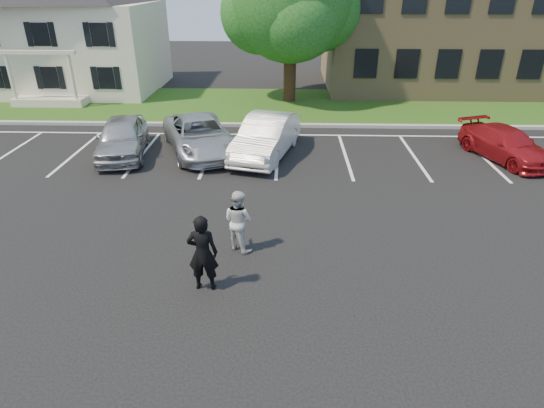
{
  "coord_description": "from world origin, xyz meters",
  "views": [
    {
      "loc": [
        0.34,
        -9.64,
        6.58
      ],
      "look_at": [
        0.0,
        1.0,
        1.25
      ],
      "focal_mm": 30.0,
      "sensor_mm": 36.0,
      "label": 1
    }
  ],
  "objects_px": {
    "car_silver_minivan": "(200,135)",
    "tree": "(293,2)",
    "man_white_shirt": "(238,220)",
    "car_white_sedan": "(266,137)",
    "car_red_compact": "(506,144)",
    "house": "(72,27)",
    "office_building": "(502,19)",
    "car_silver_west": "(122,137)",
    "man_black_suit": "(203,253)"
  },
  "relations": [
    {
      "from": "man_black_suit",
      "to": "car_silver_minivan",
      "type": "relative_size",
      "value": 0.37
    },
    {
      "from": "house",
      "to": "office_building",
      "type": "relative_size",
      "value": 0.46
    },
    {
      "from": "man_white_shirt",
      "to": "car_silver_west",
      "type": "xyz_separation_m",
      "value": [
        -5.43,
        7.04,
        -0.09
      ]
    },
    {
      "from": "car_white_sedan",
      "to": "car_red_compact",
      "type": "relative_size",
      "value": 1.15
    },
    {
      "from": "house",
      "to": "office_building",
      "type": "height_order",
      "value": "office_building"
    },
    {
      "from": "tree",
      "to": "man_black_suit",
      "type": "height_order",
      "value": "tree"
    },
    {
      "from": "office_building",
      "to": "man_white_shirt",
      "type": "xyz_separation_m",
      "value": [
        -14.88,
        -21.19,
        -3.31
      ]
    },
    {
      "from": "car_red_compact",
      "to": "house",
      "type": "bearing_deg",
      "value": 131.58
    },
    {
      "from": "office_building",
      "to": "car_silver_west",
      "type": "relative_size",
      "value": 5.0
    },
    {
      "from": "office_building",
      "to": "man_black_suit",
      "type": "distance_m",
      "value": 27.89
    },
    {
      "from": "house",
      "to": "car_silver_minivan",
      "type": "height_order",
      "value": "house"
    },
    {
      "from": "man_black_suit",
      "to": "car_white_sedan",
      "type": "height_order",
      "value": "man_black_suit"
    },
    {
      "from": "car_silver_minivan",
      "to": "tree",
      "type": "bearing_deg",
      "value": 44.7
    },
    {
      "from": "man_white_shirt",
      "to": "car_white_sedan",
      "type": "distance_m",
      "value": 7.17
    },
    {
      "from": "tree",
      "to": "car_white_sedan",
      "type": "height_order",
      "value": "tree"
    },
    {
      "from": "office_building",
      "to": "car_red_compact",
      "type": "distance_m",
      "value": 15.35
    },
    {
      "from": "office_building",
      "to": "car_silver_minivan",
      "type": "height_order",
      "value": "office_building"
    },
    {
      "from": "man_white_shirt",
      "to": "car_red_compact",
      "type": "distance_m",
      "value": 12.24
    },
    {
      "from": "car_silver_west",
      "to": "car_white_sedan",
      "type": "distance_m",
      "value": 5.85
    },
    {
      "from": "man_white_shirt",
      "to": "car_white_sedan",
      "type": "relative_size",
      "value": 0.35
    },
    {
      "from": "house",
      "to": "car_white_sedan",
      "type": "height_order",
      "value": "house"
    },
    {
      "from": "tree",
      "to": "car_silver_minivan",
      "type": "height_order",
      "value": "tree"
    },
    {
      "from": "tree",
      "to": "car_silver_west",
      "type": "xyz_separation_m",
      "value": [
        -6.9,
        -9.3,
        -4.59
      ]
    },
    {
      "from": "office_building",
      "to": "tree",
      "type": "relative_size",
      "value": 2.55
    },
    {
      "from": "man_black_suit",
      "to": "car_silver_west",
      "type": "relative_size",
      "value": 0.43
    },
    {
      "from": "car_white_sedan",
      "to": "car_red_compact",
      "type": "xyz_separation_m",
      "value": [
        9.56,
        -0.07,
        -0.19
      ]
    },
    {
      "from": "house",
      "to": "car_white_sedan",
      "type": "bearing_deg",
      "value": -43.77
    },
    {
      "from": "car_silver_west",
      "to": "man_white_shirt",
      "type": "bearing_deg",
      "value": -63.07
    },
    {
      "from": "tree",
      "to": "man_black_suit",
      "type": "distance_m",
      "value": 18.75
    },
    {
      "from": "house",
      "to": "office_building",
      "type": "bearing_deg",
      "value": 4.28
    },
    {
      "from": "car_silver_minivan",
      "to": "car_white_sedan",
      "type": "xyz_separation_m",
      "value": [
        2.76,
        -0.34,
        0.08
      ]
    },
    {
      "from": "man_white_shirt",
      "to": "car_white_sedan",
      "type": "height_order",
      "value": "man_white_shirt"
    },
    {
      "from": "office_building",
      "to": "car_white_sedan",
      "type": "distance_m",
      "value": 20.43
    },
    {
      "from": "tree",
      "to": "man_black_suit",
      "type": "xyz_separation_m",
      "value": [
        -2.11,
        -18.1,
        -4.39
      ]
    },
    {
      "from": "tree",
      "to": "car_silver_west",
      "type": "distance_m",
      "value": 12.46
    },
    {
      "from": "tree",
      "to": "car_white_sedan",
      "type": "distance_m",
      "value": 10.3
    },
    {
      "from": "man_black_suit",
      "to": "car_white_sedan",
      "type": "xyz_separation_m",
      "value": [
        1.06,
        8.92,
        -0.15
      ]
    },
    {
      "from": "man_white_shirt",
      "to": "office_building",
      "type": "bearing_deg",
      "value": -89.46
    },
    {
      "from": "car_silver_west",
      "to": "car_red_compact",
      "type": "distance_m",
      "value": 15.41
    },
    {
      "from": "house",
      "to": "tree",
      "type": "relative_size",
      "value": 1.17
    },
    {
      "from": "man_black_suit",
      "to": "man_white_shirt",
      "type": "xyz_separation_m",
      "value": [
        0.64,
        1.76,
        -0.11
      ]
    },
    {
      "from": "man_black_suit",
      "to": "man_white_shirt",
      "type": "bearing_deg",
      "value": -109.7
    },
    {
      "from": "man_black_suit",
      "to": "house",
      "type": "bearing_deg",
      "value": -61.06
    },
    {
      "from": "house",
      "to": "man_black_suit",
      "type": "distance_m",
      "value": 24.05
    },
    {
      "from": "office_building",
      "to": "car_red_compact",
      "type": "height_order",
      "value": "office_building"
    },
    {
      "from": "car_silver_west",
      "to": "tree",
      "type": "bearing_deg",
      "value": 42.73
    },
    {
      "from": "man_black_suit",
      "to": "car_silver_minivan",
      "type": "height_order",
      "value": "man_black_suit"
    },
    {
      "from": "car_silver_minivan",
      "to": "car_white_sedan",
      "type": "bearing_deg",
      "value": -28.97
    },
    {
      "from": "office_building",
      "to": "car_white_sedan",
      "type": "relative_size",
      "value": 4.57
    },
    {
      "from": "man_white_shirt",
      "to": "car_red_compact",
      "type": "bearing_deg",
      "value": -109.03
    }
  ]
}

